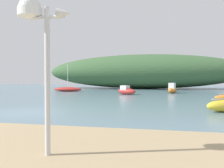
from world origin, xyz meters
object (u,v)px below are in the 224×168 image
object	(u,v)px
mast_structure	(36,24)
motorboat_near_shore	(172,89)
sailboat_mid_channel	(68,89)
motorboat_outer_mooring	(126,91)

from	to	relation	value
mast_structure	motorboat_near_shore	xyz separation A→B (m)	(4.76, 25.96, -2.59)
sailboat_mid_channel	motorboat_near_shore	distance (m)	15.47
motorboat_near_shore	motorboat_outer_mooring	world-z (taller)	motorboat_near_shore
motorboat_near_shore	motorboat_outer_mooring	distance (m)	6.90
mast_structure	motorboat_outer_mooring	size ratio (longest dim) A/B	1.27
motorboat_outer_mooring	motorboat_near_shore	bearing A→B (deg)	33.70
mast_structure	motorboat_outer_mooring	xyz separation A→B (m)	(-0.97, 22.13, -2.66)
mast_structure	motorboat_near_shore	distance (m)	26.52
motorboat_near_shore	mast_structure	bearing A→B (deg)	-100.40
sailboat_mid_channel	motorboat_near_shore	world-z (taller)	sailboat_mid_channel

